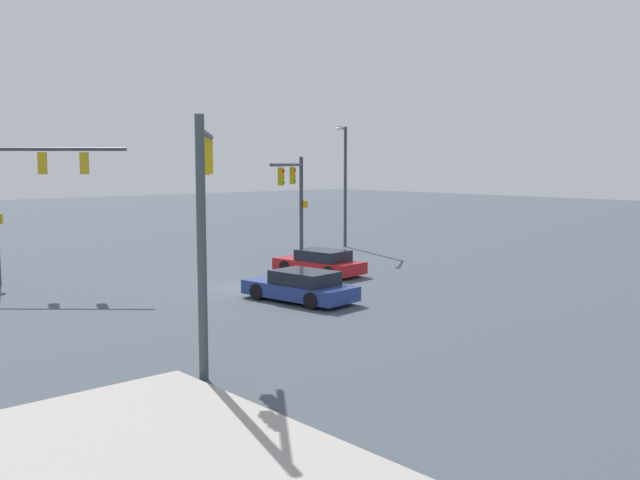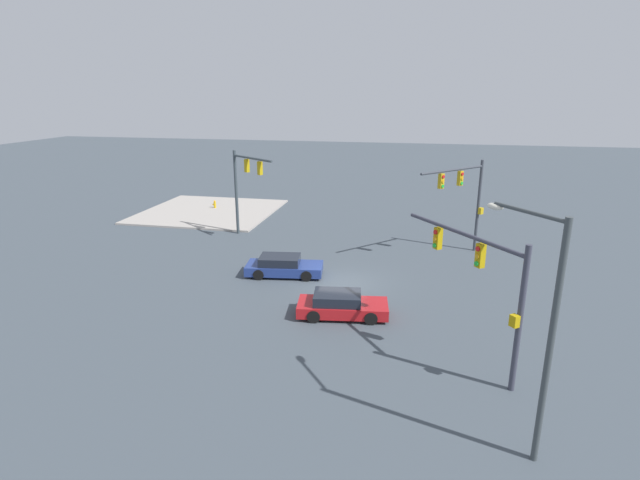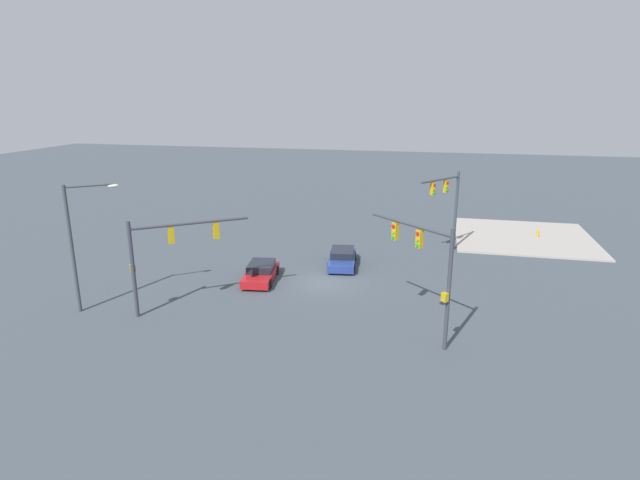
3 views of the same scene
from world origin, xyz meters
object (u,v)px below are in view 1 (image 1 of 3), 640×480
Objects in this scene: traffic_signal_opposite_side at (204,198)px; traffic_signal_near_corner at (29,185)px; sedan_car_approaching at (320,263)px; sedan_car_waiting_far at (301,287)px; streetlamp_curved_arm at (344,176)px; traffic_signal_cross_street at (294,187)px.

traffic_signal_near_corner is at bearing 31.76° from traffic_signal_opposite_side.
sedan_car_approaching is 0.97× the size of sedan_car_waiting_far.
streetlamp_curved_arm is (-16.64, 20.88, 0.05)m from traffic_signal_opposite_side.
traffic_signal_cross_street is at bearing 41.78° from traffic_signal_near_corner.
streetlamp_curved_arm is at bearing -56.61° from sedan_car_waiting_far.
streetlamp_curved_arm is (-1.00, 4.92, 0.53)m from traffic_signal_cross_street.
traffic_signal_cross_street is 1.25× the size of sedan_car_approaching.
sedan_car_approaching and sedan_car_waiting_far have the same top height.
traffic_signal_near_corner is 1.09× the size of traffic_signal_cross_street.
sedan_car_waiting_far is at bearing 14.42° from traffic_signal_cross_street.
traffic_signal_cross_street is at bearing -46.11° from sedan_car_waiting_far.
traffic_signal_near_corner is 0.83× the size of streetlamp_curved_arm.
sedan_car_waiting_far is at bearing -16.91° from traffic_signal_near_corner.
streetlamp_curved_arm is 11.75m from sedan_car_approaching.
traffic_signal_near_corner reaches higher than sedan_car_waiting_far.
sedan_car_approaching is at bearing -16.60° from traffic_signal_opposite_side.
traffic_signal_opposite_side is 9.88m from sedan_car_waiting_far.
traffic_signal_opposite_side is 1.35× the size of sedan_car_waiting_far.
traffic_signal_cross_street is at bearing -26.32° from streetlamp_curved_arm.
traffic_signal_cross_street is 13.92m from sedan_car_waiting_far.
streetlamp_curved_arm is (-0.79, 19.68, 0.11)m from traffic_signal_near_corner.
traffic_signal_near_corner is at bearing 23.01° from sedan_car_waiting_far.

